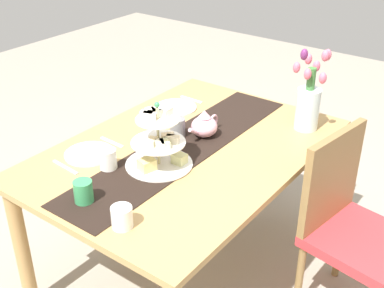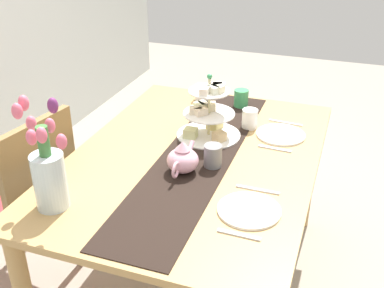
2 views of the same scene
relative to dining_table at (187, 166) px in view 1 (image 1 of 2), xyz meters
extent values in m
plane|color=gray|center=(0.00, 0.00, -0.64)|extent=(8.00, 8.00, 0.00)
cube|color=tan|center=(0.00, 0.00, 0.09)|extent=(1.49, 1.04, 0.03)
cylinder|color=tan|center=(-0.67, -0.45, -0.28)|extent=(0.07, 0.07, 0.71)
cylinder|color=tan|center=(0.67, -0.45, -0.28)|extent=(0.07, 0.07, 0.71)
cylinder|color=tan|center=(-0.67, 0.45, -0.28)|extent=(0.07, 0.07, 0.71)
cylinder|color=olive|center=(-0.07, 0.61, -0.43)|extent=(0.04, 0.04, 0.41)
cylinder|color=olive|center=(-0.42, 0.67, -0.43)|extent=(0.04, 0.04, 0.41)
cube|color=red|center=(-0.22, 0.82, -0.20)|extent=(0.48, 0.48, 0.05)
cube|color=olive|center=(-0.25, 0.63, 0.05)|extent=(0.42, 0.10, 0.45)
cube|color=black|center=(0.00, -0.02, 0.10)|extent=(1.44, 0.30, 0.00)
cylinder|color=beige|center=(0.20, 0.00, 0.24)|extent=(0.01, 0.01, 0.28)
cylinder|color=white|center=(0.20, 0.00, 0.11)|extent=(0.30, 0.30, 0.01)
cylinder|color=white|center=(0.20, 0.00, 0.22)|extent=(0.24, 0.24, 0.01)
cylinder|color=white|center=(0.20, 0.00, 0.33)|extent=(0.19, 0.19, 0.01)
cube|color=#E5D380|center=(0.27, -0.01, 0.14)|extent=(0.08, 0.08, 0.05)
cube|color=beige|center=(0.14, 0.07, 0.13)|extent=(0.05, 0.06, 0.04)
cube|color=#DDBE87|center=(0.15, -0.07, 0.13)|extent=(0.07, 0.07, 0.04)
cube|color=beige|center=(0.24, 0.00, 0.24)|extent=(0.06, 0.05, 0.03)
cube|color=silver|center=(0.24, 0.04, 0.24)|extent=(0.06, 0.07, 0.03)
cube|color=beige|center=(0.22, 0.05, 0.24)|extent=(0.06, 0.07, 0.03)
cube|color=beige|center=(0.17, 0.06, 0.24)|extent=(0.05, 0.07, 0.03)
cube|color=beige|center=(0.17, 0.03, 0.24)|extent=(0.07, 0.06, 0.03)
cube|color=silver|center=(0.15, 0.01, 0.35)|extent=(0.06, 0.04, 0.03)
cube|color=silver|center=(0.18, -0.03, 0.35)|extent=(0.06, 0.07, 0.03)
cube|color=beige|center=(0.19, -0.04, 0.35)|extent=(0.05, 0.07, 0.03)
cube|color=silver|center=(0.22, -0.04, 0.35)|extent=(0.05, 0.06, 0.03)
cube|color=beige|center=(0.22, -0.02, 0.35)|extent=(0.06, 0.07, 0.03)
sphere|color=#389356|center=(0.20, 0.00, 0.40)|extent=(0.02, 0.02, 0.02)
ellipsoid|color=#E5A8BC|center=(-0.15, 0.00, 0.15)|extent=(0.13, 0.13, 0.10)
cone|color=#E5A8BC|center=(-0.15, 0.00, 0.22)|extent=(0.06, 0.06, 0.04)
cylinder|color=#E5A8BC|center=(-0.06, 0.00, 0.16)|extent=(0.07, 0.02, 0.06)
torus|color=#E5A8BC|center=(-0.23, 0.00, 0.15)|extent=(0.07, 0.01, 0.07)
cylinder|color=silver|center=(-0.53, 0.36, 0.21)|extent=(0.12, 0.12, 0.21)
cylinder|color=#3D7538|center=(-0.53, 0.36, 0.36)|extent=(0.04, 0.04, 0.12)
ellipsoid|color=#E5607A|center=(-0.48, 0.36, 0.41)|extent=(0.04, 0.04, 0.06)
ellipsoid|color=#E5607A|center=(-0.48, 0.44, 0.40)|extent=(0.04, 0.04, 0.06)
ellipsoid|color=#E5607A|center=(-0.52, 0.42, 0.50)|extent=(0.04, 0.04, 0.06)
ellipsoid|color=#E5607A|center=(-0.57, 0.41, 0.49)|extent=(0.04, 0.04, 0.06)
ellipsoid|color=#E5607A|center=(-0.59, 0.36, 0.41)|extent=(0.04, 0.04, 0.06)
ellipsoid|color=#E5607A|center=(-0.60, 0.30, 0.44)|extent=(0.04, 0.04, 0.06)
ellipsoid|color=#E5607A|center=(-0.56, 0.27, 0.40)|extent=(0.04, 0.04, 0.06)
ellipsoid|color=#6B2860|center=(-0.50, 0.32, 0.49)|extent=(0.04, 0.04, 0.06)
cylinder|color=white|center=(0.62, 0.17, 0.14)|extent=(0.08, 0.08, 0.08)
cylinder|color=white|center=(-0.32, -0.32, 0.11)|extent=(0.23, 0.23, 0.01)
cube|color=silver|center=(-0.47, -0.32, 0.10)|extent=(0.02, 0.15, 0.01)
cube|color=silver|center=(-0.18, -0.32, 0.10)|extent=(0.01, 0.17, 0.01)
cylinder|color=white|center=(0.32, -0.32, 0.11)|extent=(0.23, 0.23, 0.01)
cube|color=silver|center=(0.18, -0.32, 0.10)|extent=(0.02, 0.15, 0.01)
cube|color=silver|center=(0.47, -0.32, 0.10)|extent=(0.03, 0.17, 0.01)
cylinder|color=slate|center=(-0.06, -0.10, 0.15)|extent=(0.08, 0.08, 0.09)
cylinder|color=white|center=(0.36, -0.16, 0.15)|extent=(0.08, 0.08, 0.09)
cylinder|color=#389356|center=(0.59, -0.06, 0.15)|extent=(0.08, 0.08, 0.09)
camera|label=1|loc=(1.65, 1.26, 1.25)|focal=46.85mm
camera|label=2|loc=(-1.71, -0.59, 1.11)|focal=44.37mm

